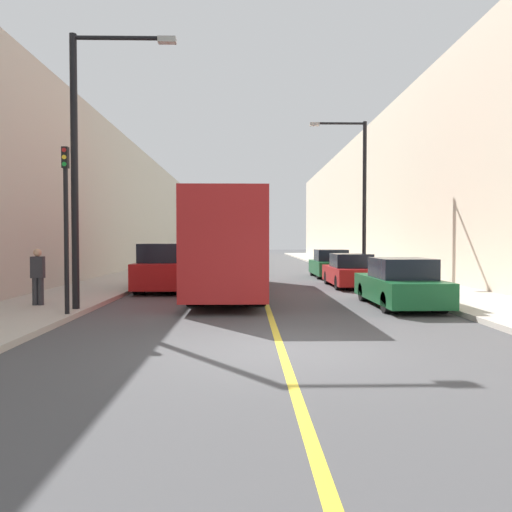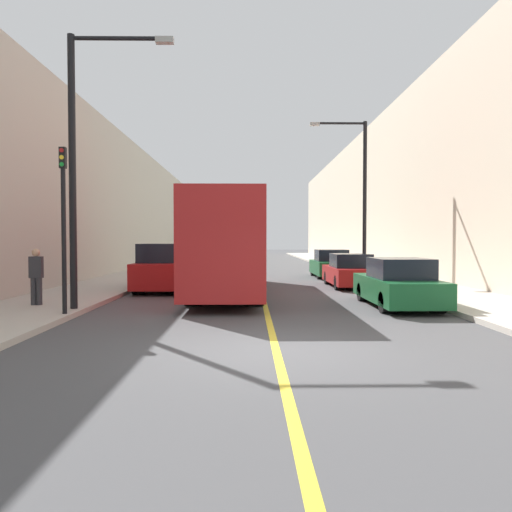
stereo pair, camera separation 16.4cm
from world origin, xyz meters
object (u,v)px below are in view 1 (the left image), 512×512
at_px(parked_suv_left, 164,269).
at_px(street_lamp_left, 84,152).
at_px(car_right_mid, 350,272).
at_px(car_right_near, 400,285).
at_px(car_right_far, 330,265).
at_px(bus, 230,244).
at_px(street_lamp_right, 359,189).
at_px(traffic_light, 66,224).
at_px(pedestrian, 38,276).

distance_m(parked_suv_left, street_lamp_left, 7.44).
bearing_deg(car_right_mid, car_right_near, -88.35).
bearing_deg(car_right_near, car_right_far, 90.46).
height_order(car_right_mid, street_lamp_left, street_lamp_left).
distance_m(car_right_mid, car_right_far, 5.71).
relative_size(bus, car_right_far, 2.81).
relative_size(car_right_mid, street_lamp_right, 0.56).
height_order(car_right_far, traffic_light, traffic_light).
bearing_deg(street_lamp_right, car_right_mid, -108.50).
height_order(street_lamp_right, pedestrian, street_lamp_right).
height_order(car_right_mid, traffic_light, traffic_light).
height_order(bus, street_lamp_left, street_lamp_left).
bearing_deg(car_right_near, car_right_mid, 91.65).
bearing_deg(traffic_light, bus, 57.64).
bearing_deg(bus, street_lamp_left, -125.61).
bearing_deg(street_lamp_left, car_right_mid, 40.65).
relative_size(car_right_mid, traffic_light, 1.02).
bearing_deg(traffic_light, car_right_mid, 43.48).
height_order(car_right_far, pedestrian, pedestrian).
bearing_deg(pedestrian, traffic_light, -50.12).
xyz_separation_m(car_right_near, pedestrian, (-11.00, -0.50, 0.33)).
xyz_separation_m(street_lamp_right, traffic_light, (-10.57, -12.58, -2.24)).
bearing_deg(parked_suv_left, pedestrian, -117.14).
relative_size(car_right_far, traffic_light, 0.99).
bearing_deg(pedestrian, car_right_far, 49.47).
bearing_deg(pedestrian, street_lamp_left, -25.83).
bearing_deg(traffic_light, street_lamp_left, 80.05).
bearing_deg(traffic_light, pedestrian, 129.88).
distance_m(street_lamp_left, pedestrian, 3.99).
relative_size(street_lamp_left, street_lamp_right, 0.95).
xyz_separation_m(parked_suv_left, pedestrian, (-2.85, -5.56, 0.12)).
bearing_deg(street_lamp_right, car_right_near, -95.90).
bearing_deg(car_right_far, car_right_near, -89.54).
bearing_deg(street_lamp_left, bus, 54.39).
height_order(parked_suv_left, car_right_far, parked_suv_left).
height_order(bus, car_right_mid, bus).
bearing_deg(pedestrian, parked_suv_left, 62.86).
bearing_deg(parked_suv_left, street_lamp_right, 29.58).
xyz_separation_m(parked_suv_left, street_lamp_left, (-1.18, -6.36, 3.66)).
bearing_deg(car_right_far, parked_suv_left, -138.22).
distance_m(car_right_far, traffic_light, 17.42).
bearing_deg(street_lamp_left, street_lamp_right, 48.12).
xyz_separation_m(bus, car_right_near, (5.43, -4.15, -1.25)).
bearing_deg(car_right_near, street_lamp_right, 84.10).
xyz_separation_m(car_right_mid, pedestrian, (-10.81, -7.05, 0.35)).
relative_size(bus, pedestrian, 7.22).
height_order(bus, car_right_far, bus).
bearing_deg(parked_suv_left, traffic_light, -100.45).
bearing_deg(car_right_mid, car_right_far, 89.09).
height_order(car_right_near, street_lamp_right, street_lamp_right).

